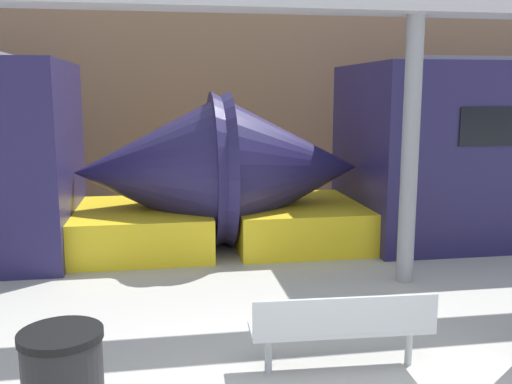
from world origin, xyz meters
name	(u,v)px	position (x,y,z in m)	size (l,w,h in m)	color
station_wall	(213,97)	(0.00, 10.32, 2.50)	(56.00, 0.20, 5.00)	#937051
bench_near	(342,324)	(0.38, 1.36, 0.48)	(1.74, 0.51, 0.79)	#ADB2B7
support_column_near	(410,153)	(2.08, 3.77, 1.81)	(0.23, 0.23, 3.61)	gray
canopy_beam	(417,3)	(2.08, 3.77, 3.75)	(28.00, 0.60, 0.28)	#B7B7BC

